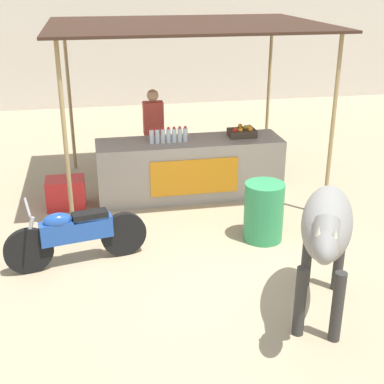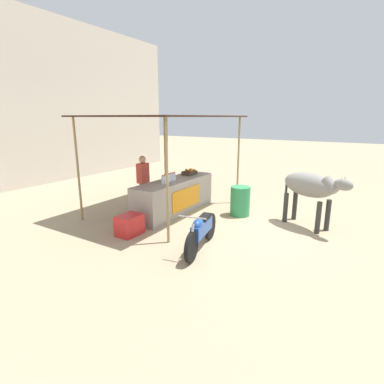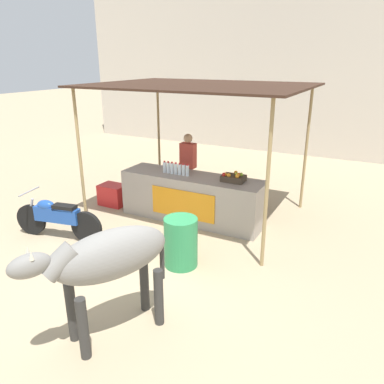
{
  "view_description": "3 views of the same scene",
  "coord_description": "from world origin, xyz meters",
  "px_view_note": "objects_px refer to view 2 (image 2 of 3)",
  "views": [
    {
      "loc": [
        -1.53,
        -5.91,
        3.46
      ],
      "look_at": [
        -0.26,
        0.66,
        0.7
      ],
      "focal_mm": 50.0,
      "sensor_mm": 36.0,
      "label": 1
    },
    {
      "loc": [
        -6.87,
        -2.63,
        2.7
      ],
      "look_at": [
        -0.09,
        1.55,
        0.7
      ],
      "focal_mm": 28.0,
      "sensor_mm": 36.0,
      "label": 2
    },
    {
      "loc": [
        3.37,
        -4.25,
        3.21
      ],
      "look_at": [
        0.4,
        1.44,
        0.92
      ],
      "focal_mm": 35.0,
      "sensor_mm": 36.0,
      "label": 3
    }
  ],
  "objects_px": {
    "cow": "(310,187)",
    "water_barrel": "(240,201)",
    "cooler_box": "(129,225)",
    "stall_counter": "(175,196)",
    "fruit_crate": "(190,172)",
    "motorcycle_parked": "(201,230)",
    "vendor_behind_counter": "(143,184)"
  },
  "relations": [
    {
      "from": "cooler_box",
      "to": "water_barrel",
      "type": "height_order",
      "value": "water_barrel"
    },
    {
      "from": "cooler_box",
      "to": "motorcycle_parked",
      "type": "relative_size",
      "value": 0.34
    },
    {
      "from": "stall_counter",
      "to": "fruit_crate",
      "type": "height_order",
      "value": "fruit_crate"
    },
    {
      "from": "stall_counter",
      "to": "vendor_behind_counter",
      "type": "relative_size",
      "value": 1.82
    },
    {
      "from": "vendor_behind_counter",
      "to": "cooler_box",
      "type": "bearing_deg",
      "value": -150.75
    },
    {
      "from": "water_barrel",
      "to": "motorcycle_parked",
      "type": "bearing_deg",
      "value": -175.3
    },
    {
      "from": "fruit_crate",
      "to": "cooler_box",
      "type": "bearing_deg",
      "value": -177.14
    },
    {
      "from": "stall_counter",
      "to": "vendor_behind_counter",
      "type": "distance_m",
      "value": 0.97
    },
    {
      "from": "cooler_box",
      "to": "stall_counter",
      "type": "bearing_deg",
      "value": 2.77
    },
    {
      "from": "fruit_crate",
      "to": "motorcycle_parked",
      "type": "distance_m",
      "value": 3.43
    },
    {
      "from": "stall_counter",
      "to": "fruit_crate",
      "type": "bearing_deg",
      "value": 3.08
    },
    {
      "from": "water_barrel",
      "to": "stall_counter",
      "type": "bearing_deg",
      "value": 112.11
    },
    {
      "from": "fruit_crate",
      "to": "cow",
      "type": "distance_m",
      "value": 3.59
    },
    {
      "from": "stall_counter",
      "to": "vendor_behind_counter",
      "type": "xyz_separation_m",
      "value": [
        -0.49,
        0.75,
        0.37
      ]
    },
    {
      "from": "fruit_crate",
      "to": "water_barrel",
      "type": "xyz_separation_m",
      "value": [
        -0.18,
        -1.78,
        -0.62
      ]
    },
    {
      "from": "cooler_box",
      "to": "water_barrel",
      "type": "distance_m",
      "value": 3.18
    },
    {
      "from": "fruit_crate",
      "to": "vendor_behind_counter",
      "type": "distance_m",
      "value": 1.56
    },
    {
      "from": "cooler_box",
      "to": "motorcycle_parked",
      "type": "xyz_separation_m",
      "value": [
        0.17,
        -1.85,
        0.19
      ]
    },
    {
      "from": "fruit_crate",
      "to": "water_barrel",
      "type": "distance_m",
      "value": 1.9
    },
    {
      "from": "motorcycle_parked",
      "to": "fruit_crate",
      "type": "bearing_deg",
      "value": 36.22
    },
    {
      "from": "stall_counter",
      "to": "cow",
      "type": "bearing_deg",
      "value": -77.97
    },
    {
      "from": "cow",
      "to": "motorcycle_parked",
      "type": "height_order",
      "value": "cow"
    },
    {
      "from": "stall_counter",
      "to": "cooler_box",
      "type": "bearing_deg",
      "value": -177.23
    },
    {
      "from": "fruit_crate",
      "to": "water_barrel",
      "type": "height_order",
      "value": "fruit_crate"
    },
    {
      "from": "stall_counter",
      "to": "cow",
      "type": "distance_m",
      "value": 3.67
    },
    {
      "from": "motorcycle_parked",
      "to": "cow",
      "type": "bearing_deg",
      "value": -31.68
    },
    {
      "from": "cow",
      "to": "water_barrel",
      "type": "bearing_deg",
      "value": 91.58
    },
    {
      "from": "water_barrel",
      "to": "cooler_box",
      "type": "bearing_deg",
      "value": 148.86
    },
    {
      "from": "fruit_crate",
      "to": "cooler_box",
      "type": "xyz_separation_m",
      "value": [
        -2.89,
        -0.14,
        -0.8
      ]
    },
    {
      "from": "stall_counter",
      "to": "water_barrel",
      "type": "height_order",
      "value": "stall_counter"
    },
    {
      "from": "stall_counter",
      "to": "motorcycle_parked",
      "type": "height_order",
      "value": "stall_counter"
    },
    {
      "from": "cooler_box",
      "to": "motorcycle_parked",
      "type": "distance_m",
      "value": 1.87
    }
  ]
}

